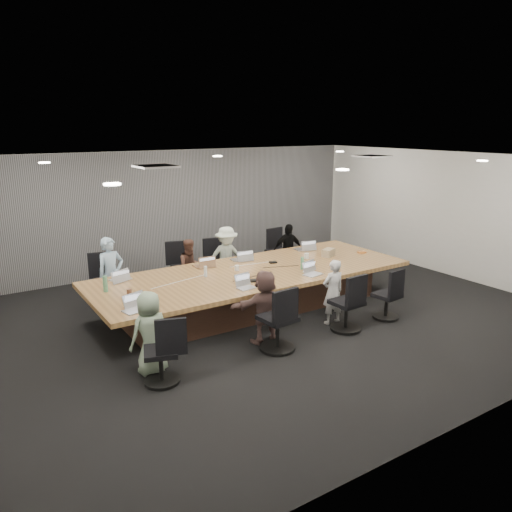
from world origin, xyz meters
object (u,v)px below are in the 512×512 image
person_1 (191,267)px  snack_packet (362,252)px  chair_3 (279,255)px  person_6 (333,292)px  bottle_green_left (105,284)px  canvas_bag (328,253)px  person_4 (150,333)px  laptop_5 (247,288)px  laptop_3 (303,249)px  mug_brown (129,292)px  laptop_0 (120,279)px  person_5 (265,307)px  conference_table (253,288)px  person_3 (288,250)px  person_2 (227,258)px  chair_4 (161,357)px  person_0 (111,274)px  chair_7 (387,299)px  laptop_1 (203,266)px  chair_0 (107,285)px  laptop_2 (240,259)px  laptop_4 (136,310)px  chair_2 (219,266)px  bottle_green_right (302,263)px  chair_6 (346,307)px  bottle_clear (206,271)px  chair_5 (278,323)px  chair_1 (184,271)px  stapler (246,280)px  laptop_6 (313,274)px

person_1 → snack_packet: size_ratio=7.17×
chair_3 → person_6: bearing=66.1°
bottle_green_left → canvas_bag: 4.54m
person_4 → laptop_5: bearing=-172.7°
laptop_3 → mug_brown: bearing=19.4°
laptop_0 → person_5: (1.61, -2.15, -0.15)m
canvas_bag → person_5: bearing=-150.7°
conference_table → laptop_0: bearing=160.4°
person_3 → canvas_bag: size_ratio=4.22×
person_2 → laptop_5: person_2 is taller
chair_4 → person_0: person_0 is taller
chair_4 → laptop_3: size_ratio=2.11×
chair_7 → laptop_1: bearing=126.6°
chair_0 → laptop_2: chair_0 is taller
conference_table → snack_packet: size_ratio=37.06×
chair_0 → chair_4: (-0.30, -3.40, -0.02)m
laptop_0 → person_4: person_4 is taller
bottle_green_left → chair_4: bearing=-86.9°
person_0 → person_1: 1.62m
chair_4 → canvas_bag: canvas_bag is taller
laptop_4 → snack_packet: 5.24m
chair_2 → person_0: size_ratio=0.55×
bottle_green_right → laptop_2: bearing=117.9°
person_5 → chair_7: bearing=175.4°
person_1 → person_3: bearing=2.3°
chair_6 → laptop_5: bearing=145.4°
person_3 → person_4: 5.11m
bottle_clear → chair_7: bearing=-35.1°
chair_0 → bottle_green_left: (-0.41, -1.40, 0.47)m
chair_5 → laptop_5: (0.00, 0.90, 0.32)m
person_0 → chair_0: bearing=79.4°
person_3 → chair_1: bearing=-175.9°
person_4 → bottle_green_right: bearing=-173.2°
laptop_3 → conference_table: bearing=31.8°
chair_6 → stapler: bearing=132.5°
stapler → laptop_3: bearing=21.6°
canvas_bag → chair_3: bearing=93.0°
person_1 → chair_2: bearing=25.1°
person_5 → laptop_0: bearing=-49.5°
chair_6 → laptop_0: chair_6 is taller
laptop_3 → person_4: bearing=34.1°
person_4 → snack_packet: (5.19, 1.23, 0.16)m
bottle_clear → chair_4: bearing=-131.4°
laptop_5 → bottle_clear: bearing=101.1°
chair_3 → person_4: size_ratio=0.71×
canvas_bag → person_0: bearing=162.7°
laptop_4 → laptop_6: bearing=-12.6°
laptop_1 → bottle_green_left: 2.08m
laptop_2 → bottle_clear: bearing=36.4°
conference_table → laptop_0: (-2.24, 0.80, 0.35)m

